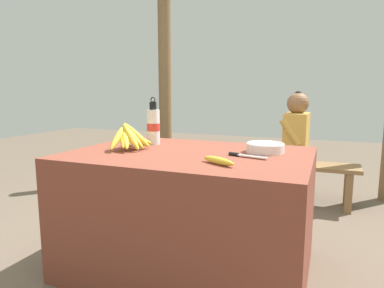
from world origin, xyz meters
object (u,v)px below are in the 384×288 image
at_px(knife, 242,155).
at_px(support_post_near, 165,83).
at_px(loose_banana_front, 218,161).
at_px(wooden_bench, 257,165).
at_px(banana_bunch_green, 211,150).
at_px(serving_bowl, 265,147).
at_px(banana_bunch_ripe, 130,137).
at_px(water_bottle, 153,126).
at_px(seated_vendor, 291,140).

distance_m(knife, support_post_near, 2.43).
height_order(loose_banana_front, knife, loose_banana_front).
relative_size(wooden_bench, banana_bunch_green, 5.69).
distance_m(serving_bowl, support_post_near, 2.34).
distance_m(banana_bunch_ripe, water_bottle, 0.24).
bearing_deg(banana_bunch_ripe, support_post_near, 110.51).
height_order(serving_bowl, water_bottle, water_bottle).
xyz_separation_m(wooden_bench, seated_vendor, (0.32, -0.03, 0.27)).
bearing_deg(seated_vendor, water_bottle, 61.61).
bearing_deg(knife, wooden_bench, 111.54).
distance_m(serving_bowl, banana_bunch_green, 1.57).
height_order(serving_bowl, knife, serving_bowl).
xyz_separation_m(serving_bowl, seated_vendor, (0.01, 1.30, -0.14)).
height_order(banana_bunch_ripe, banana_bunch_green, banana_bunch_ripe).
bearing_deg(serving_bowl, support_post_near, 130.59).
distance_m(loose_banana_front, banana_bunch_green, 1.87).
relative_size(water_bottle, knife, 1.41).
xyz_separation_m(serving_bowl, water_bottle, (-0.74, 0.03, 0.09)).
bearing_deg(support_post_near, water_bottle, -66.00).
bearing_deg(wooden_bench, serving_bowl, -77.12).
bearing_deg(wooden_bench, banana_bunch_ripe, -106.90).
bearing_deg(support_post_near, seated_vendor, -16.50).
xyz_separation_m(wooden_bench, support_post_near, (-1.20, 0.42, 0.81)).
xyz_separation_m(banana_bunch_green, support_post_near, (-0.73, 0.41, 0.69)).
relative_size(loose_banana_front, banana_bunch_green, 0.61).
xyz_separation_m(serving_bowl, knife, (-0.09, -0.18, -0.02)).
relative_size(loose_banana_front, support_post_near, 0.09).
bearing_deg(knife, banana_bunch_green, 127.70).
bearing_deg(serving_bowl, water_bottle, 177.45).
relative_size(water_bottle, seated_vendor, 0.29).
bearing_deg(seated_vendor, knife, 88.17).
height_order(knife, wooden_bench, knife).
bearing_deg(support_post_near, banana_bunch_green, -29.66).
relative_size(loose_banana_front, knife, 0.91).
relative_size(knife, seated_vendor, 0.21).
bearing_deg(seated_vendor, serving_bowl, 91.55).
bearing_deg(serving_bowl, banana_bunch_green, 120.04).
height_order(serving_bowl, wooden_bench, serving_bowl).
bearing_deg(water_bottle, loose_banana_front, -36.93).
relative_size(serving_bowl, wooden_bench, 0.12).
bearing_deg(banana_bunch_green, knife, -65.74).
distance_m(loose_banana_front, wooden_bench, 1.79).
height_order(banana_bunch_ripe, knife, banana_bunch_ripe).
bearing_deg(loose_banana_front, wooden_bench, 95.10).
height_order(knife, banana_bunch_green, knife).
relative_size(serving_bowl, water_bottle, 0.70).
xyz_separation_m(water_bottle, loose_banana_front, (0.59, -0.44, -0.10)).
bearing_deg(seated_vendor, loose_banana_front, 86.69).
xyz_separation_m(knife, seated_vendor, (0.10, 1.48, -0.12)).
xyz_separation_m(banana_bunch_ripe, water_bottle, (0.04, 0.23, 0.05)).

